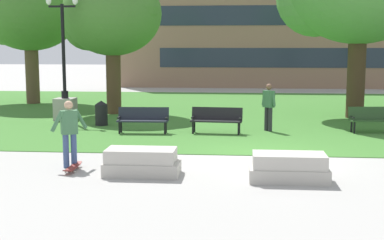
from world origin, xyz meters
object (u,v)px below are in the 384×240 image
Objects in this scene: park_bench_far_left at (143,118)px; concrete_block_left at (289,168)px; park_bench_near_left at (375,118)px; person_skateboarder at (69,130)px; skateboard at (73,167)px; park_bench_near_right at (217,119)px; person_bystander_near_lawn at (269,104)px; lamp_post_center at (65,95)px; trash_bin at (101,113)px; concrete_block_center at (142,162)px.

concrete_block_left is at bearing -54.30° from park_bench_far_left.
park_bench_far_left is (-8.17, -0.85, 0.00)m from park_bench_near_left.
skateboard is (0.18, -0.40, -0.88)m from person_skateboarder.
park_bench_far_left is (-2.58, -0.18, 0.00)m from park_bench_near_right.
person_skateboarder is at bearing -130.67° from person_bystander_near_lawn.
lamp_post_center reaches higher than concrete_block_left.
skateboard is at bearing -119.11° from park_bench_near_right.
person_skateboarder reaches higher than concrete_block_left.
lamp_post_center is 2.42m from trash_bin.
person_skateboarder is at bearing -70.93° from lamp_post_center.
concrete_block_left is at bearing -89.19° from person_bystander_near_lawn.
person_bystander_near_lawn is at bearing 19.63° from park_bench_near_right.
person_skateboarder is 1.78× the size of trash_bin.
person_skateboarder is 0.93× the size of park_bench_near_left.
concrete_block_center is 1.00× the size of concrete_block_left.
park_bench_near_right is 2.59m from park_bench_far_left.
park_bench_near_left is 1.92× the size of trash_bin.
skateboard is at bearing -65.09° from person_skateboarder.
skateboard is 0.56× the size of park_bench_near_right.
lamp_post_center is (-2.91, 8.42, 0.09)m from person_skateboarder.
person_bystander_near_lawn reaches higher than park_bench_near_left.
concrete_block_center reaches higher than skateboard.
trash_bin reaches higher than concrete_block_left.
trash_bin is (1.89, -1.40, -0.55)m from lamp_post_center.
concrete_block_left reaches higher than skateboard.
park_bench_far_left is 4.53m from person_bystander_near_lawn.
skateboard is at bearing -143.37° from park_bench_near_left.
person_bystander_near_lawn reaches higher than concrete_block_left.
park_bench_near_right is at bearing -160.37° from person_bystander_near_lawn.
person_bystander_near_lawn is at bearing 90.81° from concrete_block_left.
park_bench_near_right reaches higher than concrete_block_left.
trash_bin is 0.56× the size of person_bystander_near_lawn.
concrete_block_center is 0.98× the size of park_bench_near_right.
person_skateboarder reaches higher than skateboard.
concrete_block_left is 1.05× the size of person_skateboarder.
park_bench_far_left is 4.91m from lamp_post_center.
person_bystander_near_lawn is (4.43, 0.84, 0.44)m from park_bench_far_left.
park_bench_near_right is 7.04m from lamp_post_center.
trash_bin is at bearing 175.51° from park_bench_near_left.
lamp_post_center is at bearing 143.52° from trash_bin.
park_bench_near_left is 10.14m from trash_bin.
concrete_block_center is 0.35× the size of lamp_post_center.
park_bench_near_right and park_bench_far_left have the same top height.
park_bench_near_left is at bearing 5.93° from park_bench_far_left.
park_bench_near_right is at bearing 57.81° from person_skateboarder.
person_skateboarder is 1.00× the size of person_bystander_near_lawn.
park_bench_far_left is at bearing -40.33° from trash_bin.
concrete_block_left is 5.56m from person_skateboarder.
concrete_block_left is 12.55m from lamp_post_center.
person_bystander_near_lawn reaches higher than park_bench_far_left.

